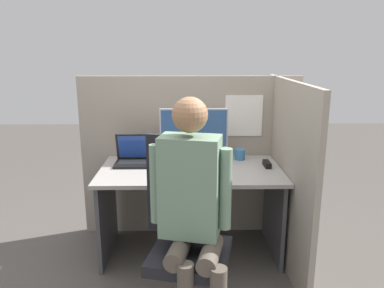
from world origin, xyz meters
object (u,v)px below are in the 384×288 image
laptop (135,158)px  coffee_mug (240,154)px  stapler (267,164)px  person (192,202)px  monitor (194,130)px  office_chair (186,228)px  carrot_toy (176,173)px  paper_box (194,158)px

laptop → coffee_mug: laptop is taller
stapler → person: 1.10m
stapler → coffee_mug: size_ratio=1.62×
monitor → coffee_mug: (0.40, 0.03, -0.22)m
monitor → office_chair: bearing=-94.3°
coffee_mug → stapler: bearing=-47.2°
carrot_toy → monitor: bearing=70.9°
carrot_toy → coffee_mug: 0.69m
carrot_toy → office_chair: (0.07, -0.52, -0.19)m
paper_box → laptop: laptop is taller
monitor → stapler: (0.59, -0.18, -0.24)m
paper_box → person: person is taller
monitor → coffee_mug: size_ratio=6.30×
carrot_toy → person: size_ratio=0.09×
carrot_toy → office_chair: office_chair is taller
stapler → carrot_toy: 0.76m
laptop → person: size_ratio=0.22×
monitor → person: person is taller
office_chair → coffee_mug: office_chair is taller
stapler → office_chair: (-0.66, -0.74, -0.18)m
office_chair → laptop: bearing=116.8°
office_chair → person: person is taller
person → stapler: bearing=55.4°
coffee_mug → monitor: bearing=-175.8°
paper_box → carrot_toy: 0.42m
paper_box → monitor: (0.00, 0.00, 0.24)m
carrot_toy → office_chair: bearing=-82.3°
monitor → stapler: 0.66m
carrot_toy → stapler: bearing=17.2°
stapler → coffee_mug: coffee_mug is taller
stapler → carrot_toy: carrot_toy is taller
person → coffee_mug: size_ratio=15.58×
monitor → office_chair: size_ratio=0.50×
monitor → coffee_mug: monitor is taller
paper_box → office_chair: office_chair is taller
stapler → office_chair: office_chair is taller
stapler → laptop: bearing=175.3°
paper_box → stapler: 0.61m
monitor → laptop: size_ratio=1.81×
carrot_toy → office_chair: size_ratio=0.11×
paper_box → coffee_mug: 0.40m
monitor → person: 1.10m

